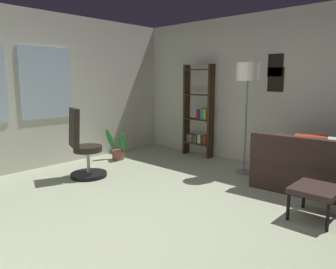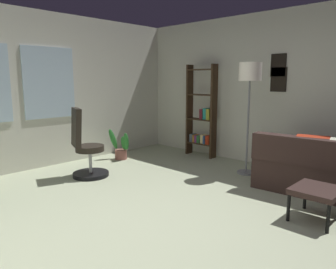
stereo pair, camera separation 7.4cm
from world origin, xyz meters
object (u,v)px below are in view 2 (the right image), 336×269
object	(u,v)px
office_chair	(86,151)
floor_lamp	(250,80)
footstool	(317,192)
bookshelf	(202,116)
potted_plant	(121,147)

from	to	relation	value
office_chair	floor_lamp	bearing A→B (deg)	-42.09
footstool	office_chair	bearing A→B (deg)	105.57
bookshelf	floor_lamp	bearing A→B (deg)	-109.47
office_chair	floor_lamp	world-z (taller)	floor_lamp
footstool	floor_lamp	world-z (taller)	floor_lamp
office_chair	bookshelf	world-z (taller)	bookshelf
footstool	potted_plant	world-z (taller)	potted_plant
footstool	office_chair	distance (m)	3.28
footstool	bookshelf	size ratio (longest dim) A/B	0.29
bookshelf	potted_plant	size ratio (longest dim) A/B	2.99
office_chair	bookshelf	size ratio (longest dim) A/B	0.61
footstool	floor_lamp	distance (m)	2.12
potted_plant	floor_lamp	bearing A→B (deg)	-69.18
floor_lamp	potted_plant	bearing A→B (deg)	110.82
bookshelf	potted_plant	world-z (taller)	bookshelf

